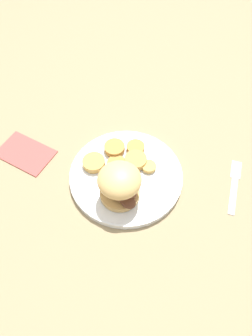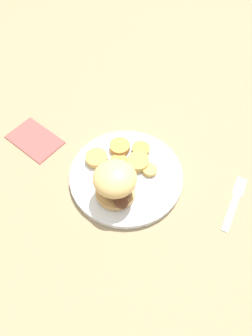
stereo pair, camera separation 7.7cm
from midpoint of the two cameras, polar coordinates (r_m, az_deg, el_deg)
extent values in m
plane|color=#937F5B|center=(0.81, -2.73, -1.89)|extent=(4.00, 4.00, 0.00)
cylinder|color=white|center=(0.80, -2.75, -1.59)|extent=(0.28, 0.28, 0.02)
torus|color=white|center=(0.80, -2.77, -1.34)|extent=(0.27, 0.27, 0.01)
cylinder|color=tan|center=(0.76, -4.00, -4.61)|extent=(0.09, 0.09, 0.02)
ellipsoid|color=#4C281E|center=(0.75, -5.62, -2.26)|extent=(0.03, 0.04, 0.01)
ellipsoid|color=#563323|center=(0.73, -2.80, -5.95)|extent=(0.05, 0.04, 0.02)
ellipsoid|color=brown|center=(0.74, -3.85, -4.38)|extent=(0.07, 0.07, 0.02)
ellipsoid|color=brown|center=(0.74, -3.75, -4.31)|extent=(0.04, 0.03, 0.02)
ellipsoid|color=brown|center=(0.75, -2.26, -1.67)|extent=(0.05, 0.05, 0.01)
ellipsoid|color=brown|center=(0.73, -2.28, -5.24)|extent=(0.03, 0.04, 0.02)
ellipsoid|color=brown|center=(0.74, -4.02, -3.80)|extent=(0.06, 0.07, 0.02)
ellipsoid|color=#DBB26B|center=(0.71, -4.26, -2.31)|extent=(0.10, 0.10, 0.05)
cylinder|color=#BC8942|center=(0.81, -4.38, 0.57)|extent=(0.05, 0.05, 0.01)
cylinder|color=#BC8942|center=(0.83, -4.68, 3.31)|extent=(0.05, 0.05, 0.02)
cylinder|color=tan|center=(0.80, 1.25, 0.05)|extent=(0.04, 0.04, 0.01)
cylinder|color=#BC8942|center=(0.83, -0.97, 3.40)|extent=(0.05, 0.05, 0.01)
cylinder|color=tan|center=(0.81, -8.36, 0.74)|extent=(0.06, 0.06, 0.02)
cylinder|color=tan|center=(0.81, -1.03, 1.16)|extent=(0.06, 0.06, 0.02)
cube|color=silver|center=(0.81, 15.60, -4.86)|extent=(0.05, 0.10, 0.00)
cube|color=silver|center=(0.85, 16.22, -0.46)|extent=(0.04, 0.06, 0.00)
cube|color=#B24C47|center=(0.90, -19.51, 2.34)|extent=(0.15, 0.10, 0.01)
camera|label=1|loc=(0.04, -92.87, -4.21)|focal=35.00mm
camera|label=2|loc=(0.04, 87.13, 4.21)|focal=35.00mm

